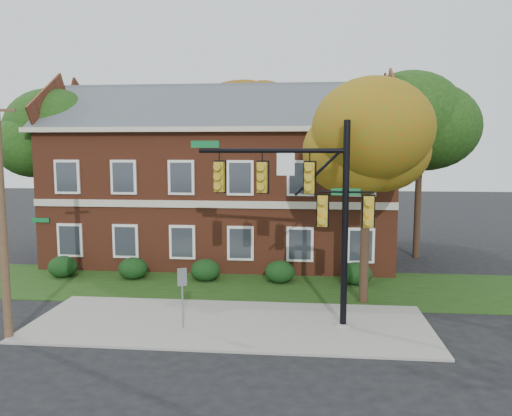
# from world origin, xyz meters

# --- Properties ---
(ground) EXTENTS (120.00, 120.00, 0.00)m
(ground) POSITION_xyz_m (0.00, 0.00, 0.00)
(ground) COLOR black
(ground) RESTS_ON ground
(sidewalk) EXTENTS (14.00, 5.00, 0.08)m
(sidewalk) POSITION_xyz_m (0.00, 1.00, 0.04)
(sidewalk) COLOR gray
(sidewalk) RESTS_ON ground
(grass_strip) EXTENTS (30.00, 6.00, 0.04)m
(grass_strip) POSITION_xyz_m (0.00, 6.00, 0.02)
(grass_strip) COLOR #193811
(grass_strip) RESTS_ON ground
(apartment_building) EXTENTS (18.80, 8.80, 9.74)m
(apartment_building) POSITION_xyz_m (-2.00, 11.95, 4.99)
(apartment_building) COLOR brown
(apartment_building) RESTS_ON ground
(hedge_far_left) EXTENTS (1.40, 1.26, 1.05)m
(hedge_far_left) POSITION_xyz_m (-9.00, 6.70, 0.53)
(hedge_far_left) COLOR black
(hedge_far_left) RESTS_ON ground
(hedge_left) EXTENTS (1.40, 1.26, 1.05)m
(hedge_left) POSITION_xyz_m (-5.50, 6.70, 0.53)
(hedge_left) COLOR black
(hedge_left) RESTS_ON ground
(hedge_center) EXTENTS (1.40, 1.26, 1.05)m
(hedge_center) POSITION_xyz_m (-2.00, 6.70, 0.53)
(hedge_center) COLOR black
(hedge_center) RESTS_ON ground
(hedge_right) EXTENTS (1.40, 1.26, 1.05)m
(hedge_right) POSITION_xyz_m (1.50, 6.70, 0.53)
(hedge_right) COLOR black
(hedge_right) RESTS_ON ground
(hedge_far_right) EXTENTS (1.40, 1.26, 1.05)m
(hedge_far_right) POSITION_xyz_m (5.00, 6.70, 0.53)
(hedge_far_right) COLOR black
(hedge_far_right) RESTS_ON ground
(tree_near_right) EXTENTS (4.50, 4.25, 8.58)m
(tree_near_right) POSITION_xyz_m (5.22, 3.87, 6.67)
(tree_near_right) COLOR black
(tree_near_right) RESTS_ON ground
(tree_left_rear) EXTENTS (5.40, 5.10, 8.88)m
(tree_left_rear) POSITION_xyz_m (-11.73, 10.84, 6.68)
(tree_left_rear) COLOR black
(tree_left_rear) RESTS_ON ground
(tree_right_rear) EXTENTS (6.30, 5.95, 10.62)m
(tree_right_rear) POSITION_xyz_m (9.31, 12.81, 8.12)
(tree_right_rear) COLOR black
(tree_right_rear) RESTS_ON ground
(tree_far_rear) EXTENTS (6.84, 6.46, 11.52)m
(tree_far_rear) POSITION_xyz_m (-0.66, 19.79, 8.84)
(tree_far_rear) COLOR black
(tree_far_rear) RESTS_ON ground
(traffic_signal) EXTENTS (6.38, 0.86, 7.13)m
(traffic_signal) POSITION_xyz_m (2.70, 1.15, 4.43)
(traffic_signal) COLOR gray
(traffic_signal) RESTS_ON ground
(utility_pole) EXTENTS (1.24, 0.30, 7.99)m
(utility_pole) POSITION_xyz_m (-7.00, -1.00, 4.05)
(utility_pole) COLOR #4A3622
(utility_pole) RESTS_ON ground
(sign_post) EXTENTS (0.30, 0.17, 2.17)m
(sign_post) POSITION_xyz_m (-1.50, 0.28, 1.47)
(sign_post) COLOR slate
(sign_post) RESTS_ON ground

